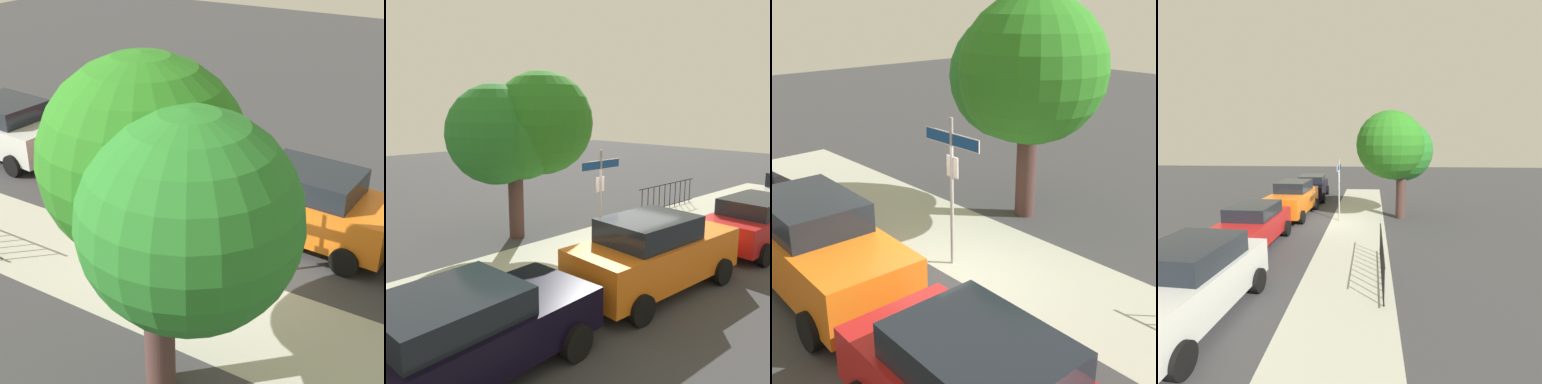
{
  "view_description": "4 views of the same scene",
  "coord_description": "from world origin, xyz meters",
  "views": [
    {
      "loc": [
        -5.22,
        9.18,
        7.21
      ],
      "look_at": [
        0.1,
        0.47,
        1.95
      ],
      "focal_mm": 54.44,
      "sensor_mm": 36.0,
      "label": 1
    },
    {
      "loc": [
        -8.85,
        -7.49,
        4.21
      ],
      "look_at": [
        -0.92,
        0.77,
        1.87
      ],
      "focal_mm": 39.28,
      "sensor_mm": 36.0,
      "label": 2
    },
    {
      "loc": [
        6.79,
        -5.8,
        5.11
      ],
      "look_at": [
        -0.18,
        0.54,
        1.58
      ],
      "focal_mm": 48.44,
      "sensor_mm": 36.0,
      "label": 3
    },
    {
      "loc": [
        14.45,
        1.98,
        4.01
      ],
      "look_at": [
        -0.77,
        0.91,
        1.37
      ],
      "focal_mm": 29.18,
      "sensor_mm": 36.0,
      "label": 4
    }
  ],
  "objects": [
    {
      "name": "ground_plane",
      "position": [
        0.0,
        0.0,
        0.0
      ],
      "size": [
        60.0,
        60.0,
        0.0
      ],
      "primitive_type": "plane",
      "color": "#38383A"
    },
    {
      "name": "sidewalk_strip",
      "position": [
        2.0,
        1.3,
        0.0
      ],
      "size": [
        24.0,
        2.6,
        0.0
      ],
      "primitive_type": "cube",
      "color": "#A6A897",
      "rests_on": "ground_plane"
    },
    {
      "name": "street_sign",
      "position": [
        -0.39,
        0.4,
        2.08
      ],
      "size": [
        1.52,
        0.07,
        3.04
      ],
      "color": "#9EA0A5",
      "rests_on": "ground_plane"
    },
    {
      "name": "shade_tree",
      "position": [
        -1.09,
        3.14,
        3.48
      ],
      "size": [
        4.34,
        3.83,
        5.3
      ],
      "color": "#48302C",
      "rests_on": "ground_plane"
    },
    {
      "name": "car_black",
      "position": [
        -6.05,
        -2.04,
        0.8
      ],
      "size": [
        4.57,
        2.24,
        1.53
      ],
      "rotation": [
        0.0,
        0.0,
        0.06
      ],
      "color": "black",
      "rests_on": "ground_plane"
    },
    {
      "name": "car_orange",
      "position": [
        -1.25,
        -2.1,
        0.91
      ],
      "size": [
        4.43,
        2.11,
        1.8
      ],
      "rotation": [
        0.0,
        0.0,
        -0.05
      ],
      "color": "orange",
      "rests_on": "ground_plane"
    },
    {
      "name": "car_red",
      "position": [
        3.55,
        -2.43,
        0.81
      ],
      "size": [
        4.29,
        2.04,
        1.57
      ],
      "rotation": [
        0.0,
        0.0,
        -0.02
      ],
      "color": "red",
      "rests_on": "ground_plane"
    },
    {
      "name": "iron_fence",
      "position": [
        5.75,
        2.3,
        0.56
      ],
      "size": [
        3.82,
        0.04,
        1.07
      ],
      "color": "black",
      "rests_on": "ground_plane"
    }
  ]
}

